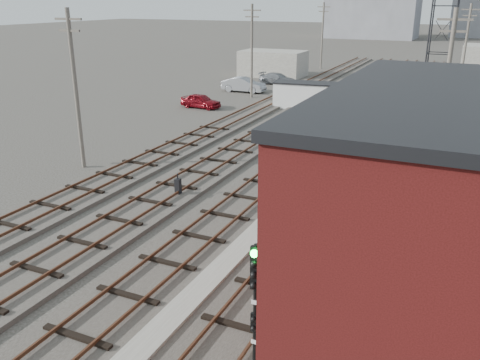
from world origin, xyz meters
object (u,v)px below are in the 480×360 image
Objects in this scene: car_red at (201,101)px; car_grey at (278,79)px; signal_mast at (255,304)px; switch_stand at (178,187)px; site_trailer at (305,95)px; car_silver at (244,85)px.

car_red is 15.81m from car_grey.
car_grey is (-16.73, 46.08, -1.62)m from signal_mast.
switch_stand is 24.07m from site_trailer.
car_silver is at bearing 141.56° from site_trailer.
car_silver is 6.54m from car_grey.
car_grey is at bearing 101.04° from switch_stand.
car_grey is at bearing -13.72° from car_silver.
signal_mast is 1.03× the size of car_red.
car_red reaches higher than switch_stand.
switch_stand is at bearing -161.92° from car_grey.
switch_stand is (-8.56, 10.30, -1.72)m from signal_mast.
car_silver reaches higher than switch_stand.
car_silver is (-9.65, 29.41, 0.23)m from switch_stand.
site_trailer is 10.08m from car_silver.
signal_mast is 35.69m from site_trailer.
signal_mast is 0.83× the size of car_silver.
car_grey is at bearing -1.43° from car_red.
car_silver reaches higher than car_red.
car_silver is (0.09, 9.37, 0.13)m from car_red.
site_trailer is 9.49m from car_red.
switch_stand is at bearing -149.82° from car_red.
signal_mast is at bearing -80.34° from site_trailer.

